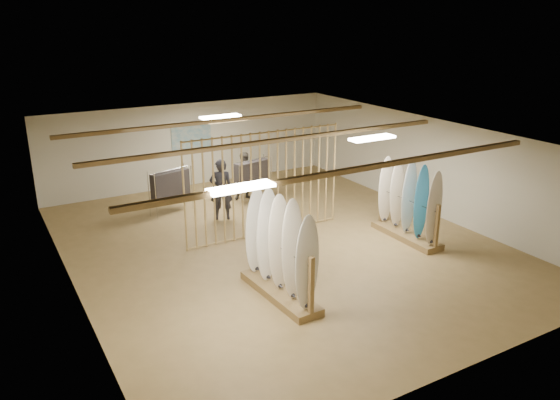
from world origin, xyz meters
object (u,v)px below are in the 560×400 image
rack_right (408,213)px  clothing_rack_a (170,184)px  shopper_a (221,186)px  rack_left (280,263)px  clothing_rack_b (252,173)px  shopper_b (246,173)px

rack_right → clothing_rack_a: (-4.67, 4.93, 0.17)m
clothing_rack_a → shopper_a: shopper_a is taller
rack_left → rack_right: size_ratio=1.07×
rack_left → clothing_rack_b: 6.26m
rack_left → clothing_rack_b: size_ratio=1.72×
clothing_rack_a → shopper_a: bearing=-64.7°
clothing_rack_a → shopper_b: shopper_b is taller
clothing_rack_a → clothing_rack_b: clothing_rack_b is taller
rack_left → rack_right: 4.55m
rack_left → shopper_a: rack_left is taller
rack_left → rack_right: rack_left is taller
rack_left → shopper_a: bearing=77.7°
rack_right → shopper_b: rack_right is taller
shopper_a → shopper_b: 1.85m
clothing_rack_a → shopper_a: 1.63m
clothing_rack_b → shopper_a: 1.84m
rack_right → clothing_rack_a: rack_right is taller
shopper_a → rack_right: bearing=155.1°
rack_left → clothing_rack_a: bearing=89.9°
rack_right → rack_left: bearing=-166.2°
rack_right → shopper_b: (-2.22, 4.94, 0.16)m
clothing_rack_a → shopper_b: 2.46m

